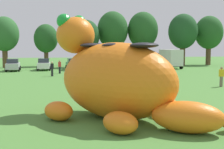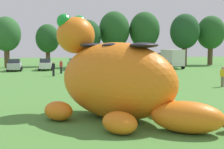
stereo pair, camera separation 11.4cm
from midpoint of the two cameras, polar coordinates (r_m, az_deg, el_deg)
name	(u,v)px [view 1 (the left image)]	position (r m, az deg, el deg)	size (l,w,h in m)	color
ground_plane	(115,114)	(15.36, 0.28, -7.54)	(160.00, 160.00, 0.00)	#4C8438
giant_inflatable_creature	(116,79)	(14.17, 0.54, -0.95)	(9.01, 7.81, 5.12)	orange
car_silver	(13,65)	(44.27, -18.41, 1.75)	(2.15, 4.21, 1.72)	#B7BABF
car_white	(44,64)	(44.70, -12.91, 1.92)	(1.95, 4.11, 1.72)	white
car_green	(73,64)	(44.19, -7.51, 1.97)	(2.18, 4.22, 1.72)	#1E7238
car_orange	(99,63)	(45.66, -2.64, 2.12)	(2.15, 4.21, 1.72)	orange
car_red	(126,63)	(45.73, 2.67, 2.12)	(1.96, 4.11, 1.72)	red
box_truck	(169,58)	(48.77, 10.70, 3.11)	(2.70, 6.52, 2.95)	#333842
tree_mid_left	(4,34)	(51.33, -19.89, 7.21)	(4.63, 4.63, 8.22)	brown
tree_centre_left	(46,39)	(53.19, -12.54, 6.66)	(4.10, 4.10, 7.28)	brown
tree_centre	(86,36)	(50.50, -4.98, 7.28)	(4.43, 4.43, 7.87)	brown
tree_centre_right	(113,30)	(52.91, 0.06, 8.41)	(5.38, 5.38, 9.56)	brown
tree_mid_right	(143,31)	(54.39, 5.83, 8.33)	(5.41, 5.41, 9.61)	brown
tree_right	(183,32)	(55.94, 13.31, 7.93)	(5.24, 5.24, 9.31)	brown
tree_far_right	(209,33)	(59.05, 17.92, 7.55)	(5.14, 5.14, 9.12)	brown
spectator_near_inflatable	(52,69)	(35.20, -11.43, 1.04)	(0.38, 0.26, 1.71)	black
spectator_mid_field	(60,67)	(38.58, -10.02, 1.44)	(0.38, 0.26, 1.71)	black
spectator_by_cars	(115,83)	(21.42, 0.49, -1.56)	(0.38, 0.26, 1.71)	#2D334C
spectator_wandering	(166,65)	(41.85, 10.10, 1.74)	(0.38, 0.26, 1.71)	#2D334C
spectator_far_side	(221,77)	(27.18, 19.99, -0.42)	(0.38, 0.26, 1.71)	#726656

